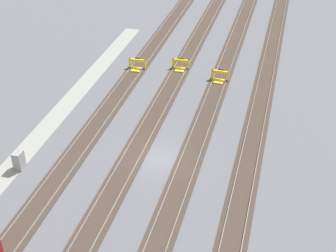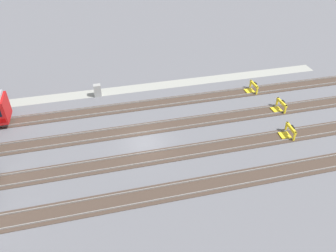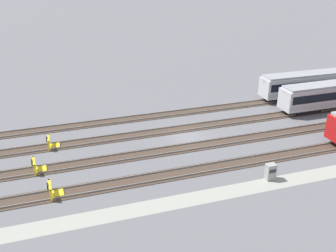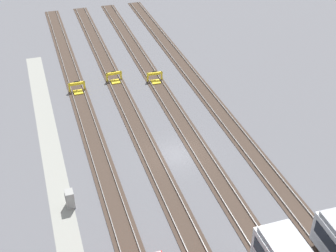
{
  "view_description": "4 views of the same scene",
  "coord_description": "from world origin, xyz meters",
  "px_view_note": "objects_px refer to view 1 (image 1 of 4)",
  "views": [
    {
      "loc": [
        30.2,
        8.87,
        24.29
      ],
      "look_at": [
        -2.48,
        0.0,
        1.8
      ],
      "focal_mm": 50.0,
      "sensor_mm": 36.0,
      "label": 1
    },
    {
      "loc": [
        3.92,
        26.51,
        21.98
      ],
      "look_at": [
        -2.48,
        0.0,
        1.8
      ],
      "focal_mm": 35.0,
      "sensor_mm": 36.0,
      "label": 2
    },
    {
      "loc": [
        -14.98,
        -38.24,
        20.06
      ],
      "look_at": [
        -2.48,
        0.0,
        1.8
      ],
      "focal_mm": 42.0,
      "sensor_mm": 36.0,
      "label": 3
    },
    {
      "loc": [
        34.81,
        -12.0,
        27.7
      ],
      "look_at": [
        -2.48,
        0.0,
        1.8
      ],
      "focal_mm": 50.0,
      "sensor_mm": 36.0,
      "label": 4
    }
  ],
  "objects_px": {
    "bumper_stop_middle_track": "(220,77)",
    "electrical_cabinet": "(19,160)",
    "bumper_stop_near_inner_track": "(180,65)",
    "bumper_stop_nearest_track": "(137,65)"
  },
  "relations": [
    {
      "from": "bumper_stop_near_inner_track",
      "to": "bumper_stop_middle_track",
      "type": "height_order",
      "value": "same"
    },
    {
      "from": "bumper_stop_near_inner_track",
      "to": "electrical_cabinet",
      "type": "xyz_separation_m",
      "value": [
        20.98,
        -8.45,
        0.29
      ]
    },
    {
      "from": "bumper_stop_nearest_track",
      "to": "bumper_stop_middle_track",
      "type": "bearing_deg",
      "value": 88.01
    },
    {
      "from": "bumper_stop_middle_track",
      "to": "electrical_cabinet",
      "type": "relative_size",
      "value": 1.26
    },
    {
      "from": "bumper_stop_nearest_track",
      "to": "electrical_cabinet",
      "type": "relative_size",
      "value": 1.25
    },
    {
      "from": "bumper_stop_nearest_track",
      "to": "bumper_stop_middle_track",
      "type": "distance_m",
      "value": 9.67
    },
    {
      "from": "bumper_stop_near_inner_track",
      "to": "bumper_stop_middle_track",
      "type": "xyz_separation_m",
      "value": [
        1.6,
        4.82,
        0.0
      ]
    },
    {
      "from": "bumper_stop_nearest_track",
      "to": "bumper_stop_middle_track",
      "type": "height_order",
      "value": "same"
    },
    {
      "from": "bumper_stop_middle_track",
      "to": "electrical_cabinet",
      "type": "distance_m",
      "value": 23.49
    },
    {
      "from": "bumper_stop_nearest_track",
      "to": "electrical_cabinet",
      "type": "height_order",
      "value": "electrical_cabinet"
    }
  ]
}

